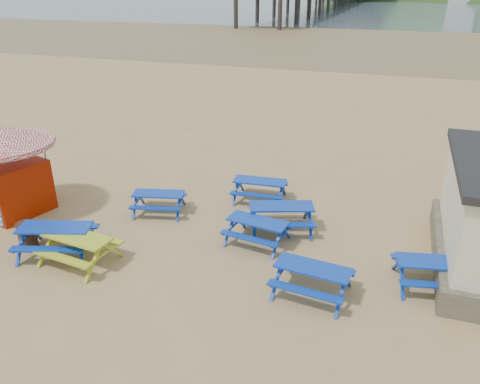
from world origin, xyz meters
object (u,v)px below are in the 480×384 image
at_px(picnic_table_blue_b, 260,190).
at_px(ice_cream_kiosk, 5,159).
at_px(picnic_table_blue_a, 159,203).
at_px(litter_bin, 27,236).
at_px(picnic_table_yellow, 79,249).

bearing_deg(picnic_table_blue_b, ice_cream_kiosk, -160.06).
bearing_deg(picnic_table_blue_a, litter_bin, -141.11).
bearing_deg(picnic_table_yellow, picnic_table_blue_b, 63.44).
bearing_deg(picnic_table_blue_a, ice_cream_kiosk, -176.49).
distance_m(picnic_table_blue_a, picnic_table_blue_b, 3.63).
height_order(picnic_table_blue_a, litter_bin, litter_bin).
bearing_deg(litter_bin, picnic_table_blue_b, 44.44).
bearing_deg(picnic_table_yellow, picnic_table_blue_a, 86.18).
xyz_separation_m(picnic_table_blue_b, picnic_table_yellow, (-3.66, -5.57, 0.02)).
distance_m(ice_cream_kiosk, litter_bin, 3.27).
height_order(picnic_table_blue_b, litter_bin, litter_bin).
height_order(picnic_table_blue_b, ice_cream_kiosk, ice_cream_kiosk).
bearing_deg(litter_bin, picnic_table_blue_a, 53.12).
relative_size(picnic_table_blue_a, litter_bin, 2.40).
distance_m(picnic_table_yellow, ice_cream_kiosk, 4.82).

